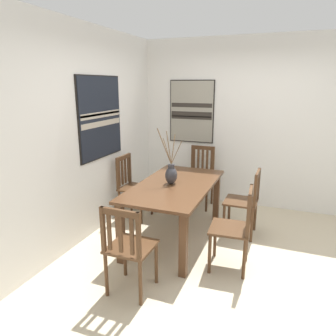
{
  "coord_description": "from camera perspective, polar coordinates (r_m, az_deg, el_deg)",
  "views": [
    {
      "loc": [
        -3.33,
        -0.58,
        1.98
      ],
      "look_at": [
        0.29,
        0.83,
        0.93
      ],
      "focal_mm": 33.44,
      "sensor_mm": 36.0,
      "label": 1
    }
  ],
  "objects": [
    {
      "name": "chair_1",
      "position": [
        5.19,
        5.9,
        -1.32
      ],
      "size": [
        0.42,
        0.42,
        0.99
      ],
      "color": "#4C301C",
      "rests_on": "ground_plane"
    },
    {
      "name": "dining_table",
      "position": [
        4.0,
        1.32,
        -4.46
      ],
      "size": [
        1.69,
        0.9,
        0.75
      ],
      "color": "#51331E",
      "rests_on": "ground_plane"
    },
    {
      "name": "centerpiece_vase",
      "position": [
        3.93,
        0.58,
        -1.13
      ],
      "size": [
        0.21,
        0.32,
        0.7
      ],
      "color": "#333338",
      "rests_on": "dining_table"
    },
    {
      "name": "wall_back",
      "position": [
        4.17,
        -14.88,
        5.96
      ],
      "size": [
        6.4,
        0.12,
        2.7
      ],
      "primitive_type": "cube",
      "color": "silver",
      "rests_on": "ground_plane"
    },
    {
      "name": "painting_on_back_wall",
      "position": [
        4.33,
        -12.25,
        8.99
      ],
      "size": [
        0.97,
        0.05,
        1.09
      ],
      "color": "black"
    },
    {
      "name": "chair_2",
      "position": [
        4.27,
        13.89,
        -5.79
      ],
      "size": [
        0.42,
        0.42,
        0.9
      ],
      "color": "#4C301C",
      "rests_on": "ground_plane"
    },
    {
      "name": "painting_on_side_wall",
      "position": [
        5.37,
        4.35,
        10.22
      ],
      "size": [
        0.05,
        0.76,
        1.03
      ],
      "color": "black"
    },
    {
      "name": "wall_side",
      "position": [
        5.26,
        14.94,
        7.75
      ],
      "size": [
        0.12,
        6.4,
        2.7
      ],
      "primitive_type": "cube",
      "color": "silver",
      "rests_on": "ground_plane"
    },
    {
      "name": "chair_3",
      "position": [
        4.74,
        -6.59,
        -3.17
      ],
      "size": [
        0.43,
        0.43,
        0.95
      ],
      "color": "#4C301C",
      "rests_on": "ground_plane"
    },
    {
      "name": "chair_0",
      "position": [
        3.06,
        -7.2,
        -14.15
      ],
      "size": [
        0.42,
        0.42,
        0.92
      ],
      "color": "#4C301C",
      "rests_on": "ground_plane"
    },
    {
      "name": "chair_4",
      "position": [
        3.49,
        12.11,
        -10.5
      ],
      "size": [
        0.45,
        0.45,
        0.93
      ],
      "color": "#4C301C",
      "rests_on": "ground_plane"
    },
    {
      "name": "ground_plane",
      "position": [
        3.92,
        10.19,
        -15.7
      ],
      "size": [
        6.4,
        6.4,
        0.03
      ],
      "primitive_type": "cube",
      "color": "beige"
    }
  ]
}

